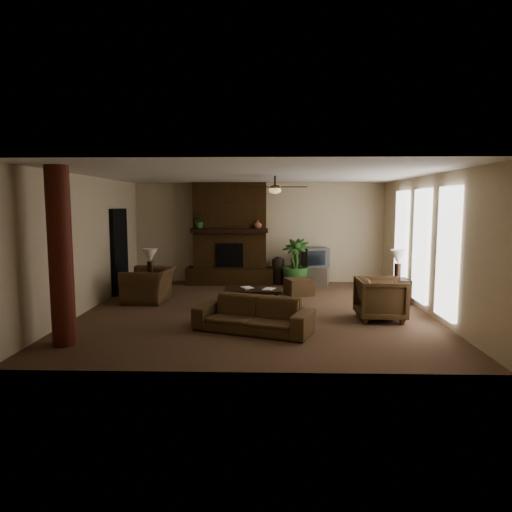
{
  "coord_description": "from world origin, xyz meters",
  "views": [
    {
      "loc": [
        0.27,
        -9.22,
        2.21
      ],
      "look_at": [
        0.0,
        0.4,
        1.1
      ],
      "focal_mm": 31.55,
      "sensor_mm": 36.0,
      "label": 1
    }
  ],
  "objects_px": {
    "tv_stand": "(313,275)",
    "lamp_right": "(398,259)",
    "armchair_right": "(381,297)",
    "lamp_left": "(150,257)",
    "floor_vase": "(278,269)",
    "floor_plant": "(295,273)",
    "side_table_right": "(397,291)",
    "side_table_left": "(152,288)",
    "armchair_left": "(149,279)",
    "coffee_table": "(253,291)",
    "ottoman": "(299,287)",
    "sofa": "(253,309)",
    "log_column": "(61,257)"
  },
  "relations": [
    {
      "from": "sofa",
      "to": "armchair_left",
      "type": "xyz_separation_m",
      "value": [
        -2.47,
        2.39,
        0.1
      ]
    },
    {
      "from": "ottoman",
      "to": "floor_vase",
      "type": "relative_size",
      "value": 0.78
    },
    {
      "from": "armchair_left",
      "to": "lamp_right",
      "type": "relative_size",
      "value": 1.77
    },
    {
      "from": "sofa",
      "to": "floor_plant",
      "type": "relative_size",
      "value": 1.58
    },
    {
      "from": "armchair_right",
      "to": "side_table_left",
      "type": "height_order",
      "value": "armchair_right"
    },
    {
      "from": "floor_plant",
      "to": "side_table_right",
      "type": "height_order",
      "value": "floor_plant"
    },
    {
      "from": "sofa",
      "to": "armchair_left",
      "type": "height_order",
      "value": "armchair_left"
    },
    {
      "from": "floor_plant",
      "to": "side_table_right",
      "type": "relative_size",
      "value": 2.34
    },
    {
      "from": "sofa",
      "to": "lamp_right",
      "type": "xyz_separation_m",
      "value": [
        3.14,
        2.33,
        0.6
      ]
    },
    {
      "from": "coffee_table",
      "to": "ottoman",
      "type": "relative_size",
      "value": 2.0
    },
    {
      "from": "floor_vase",
      "to": "lamp_right",
      "type": "distance_m",
      "value": 3.57
    },
    {
      "from": "sofa",
      "to": "armchair_right",
      "type": "distance_m",
      "value": 2.56
    },
    {
      "from": "log_column",
      "to": "sofa",
      "type": "distance_m",
      "value": 3.23
    },
    {
      "from": "lamp_left",
      "to": "side_table_left",
      "type": "bearing_deg",
      "value": 1.9
    },
    {
      "from": "armchair_right",
      "to": "lamp_left",
      "type": "height_order",
      "value": "lamp_left"
    },
    {
      "from": "armchair_left",
      "to": "floor_vase",
      "type": "relative_size",
      "value": 1.49
    },
    {
      "from": "floor_vase",
      "to": "log_column",
      "type": "bearing_deg",
      "value": -122.17
    },
    {
      "from": "ottoman",
      "to": "lamp_left",
      "type": "bearing_deg",
      "value": -168.35
    },
    {
      "from": "armchair_left",
      "to": "sofa",
      "type": "bearing_deg",
      "value": 49.1
    },
    {
      "from": "lamp_left",
      "to": "side_table_right",
      "type": "bearing_deg",
      "value": -1.79
    },
    {
      "from": "lamp_right",
      "to": "coffee_table",
      "type": "bearing_deg",
      "value": -169.41
    },
    {
      "from": "log_column",
      "to": "side_table_left",
      "type": "xyz_separation_m",
      "value": [
        0.52,
        3.34,
        -1.12
      ]
    },
    {
      "from": "coffee_table",
      "to": "log_column",
      "type": "bearing_deg",
      "value": -138.22
    },
    {
      "from": "ottoman",
      "to": "floor_vase",
      "type": "height_order",
      "value": "floor_vase"
    },
    {
      "from": "armchair_right",
      "to": "lamp_right",
      "type": "height_order",
      "value": "lamp_right"
    },
    {
      "from": "tv_stand",
      "to": "floor_plant",
      "type": "relative_size",
      "value": 0.66
    },
    {
      "from": "armchair_right",
      "to": "tv_stand",
      "type": "distance_m",
      "value": 3.96
    },
    {
      "from": "floor_plant",
      "to": "lamp_left",
      "type": "bearing_deg",
      "value": -152.0
    },
    {
      "from": "coffee_table",
      "to": "side_table_left",
      "type": "relative_size",
      "value": 2.18
    },
    {
      "from": "armchair_right",
      "to": "tv_stand",
      "type": "bearing_deg",
      "value": 13.81
    },
    {
      "from": "lamp_left",
      "to": "armchair_left",
      "type": "bearing_deg",
      "value": -97.72
    },
    {
      "from": "floor_vase",
      "to": "lamp_right",
      "type": "xyz_separation_m",
      "value": [
        2.61,
        -2.37,
        0.57
      ]
    },
    {
      "from": "log_column",
      "to": "side_table_left",
      "type": "distance_m",
      "value": 3.57
    },
    {
      "from": "tv_stand",
      "to": "floor_vase",
      "type": "distance_m",
      "value": 0.98
    },
    {
      "from": "log_column",
      "to": "tv_stand",
      "type": "xyz_separation_m",
      "value": [
        4.45,
        5.55,
        -1.15
      ]
    },
    {
      "from": "coffee_table",
      "to": "floor_plant",
      "type": "relative_size",
      "value": 0.93
    },
    {
      "from": "tv_stand",
      "to": "side_table_left",
      "type": "distance_m",
      "value": 4.51
    },
    {
      "from": "armchair_right",
      "to": "lamp_left",
      "type": "distance_m",
      "value": 5.17
    },
    {
      "from": "coffee_table",
      "to": "floor_vase",
      "type": "height_order",
      "value": "floor_vase"
    },
    {
      "from": "tv_stand",
      "to": "side_table_left",
      "type": "relative_size",
      "value": 1.55
    },
    {
      "from": "tv_stand",
      "to": "armchair_right",
      "type": "bearing_deg",
      "value": -63.75
    },
    {
      "from": "tv_stand",
      "to": "side_table_left",
      "type": "bearing_deg",
      "value": -137.92
    },
    {
      "from": "armchair_left",
      "to": "side_table_left",
      "type": "height_order",
      "value": "armchair_left"
    },
    {
      "from": "sofa",
      "to": "side_table_left",
      "type": "relative_size",
      "value": 3.7
    },
    {
      "from": "lamp_right",
      "to": "sofa",
      "type": "bearing_deg",
      "value": -143.4
    },
    {
      "from": "tv_stand",
      "to": "lamp_left",
      "type": "xyz_separation_m",
      "value": [
        -3.96,
        -2.21,
        0.75
      ]
    },
    {
      "from": "side_table_left",
      "to": "floor_vase",
      "type": "bearing_deg",
      "value": 36.55
    },
    {
      "from": "tv_stand",
      "to": "lamp_right",
      "type": "height_order",
      "value": "lamp_right"
    },
    {
      "from": "log_column",
      "to": "sofa",
      "type": "xyz_separation_m",
      "value": [
        2.96,
        0.85,
        -1.0
      ]
    },
    {
      "from": "floor_vase",
      "to": "lamp_left",
      "type": "bearing_deg",
      "value": -143.59
    }
  ]
}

